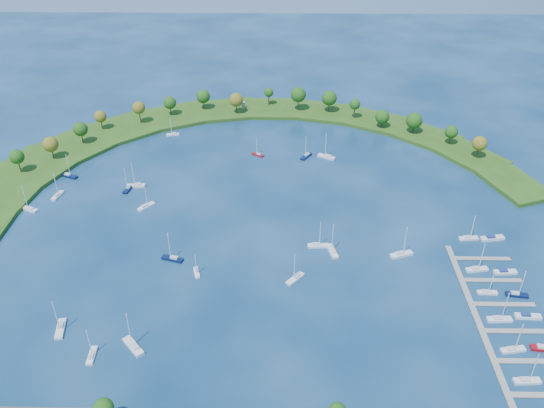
{
  "coord_description": "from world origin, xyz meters",
  "views": [
    {
      "loc": [
        8.68,
        -206.4,
        141.29
      ],
      "look_at": [
        5.0,
        5.0,
        4.0
      ],
      "focal_mm": 37.2,
      "sensor_mm": 36.0,
      "label": 1
    }
  ],
  "objects_px": {
    "moored_boat_1": "(173,134)",
    "docked_boat_0": "(527,380)",
    "docked_boat_2": "(513,349)",
    "docked_boat_6": "(487,292)",
    "moored_boat_3": "(295,278)",
    "docked_boat_9": "(505,272)",
    "moored_boat_14": "(306,156)",
    "moored_boat_2": "(332,251)",
    "moored_boat_7": "(29,208)",
    "moored_boat_0": "(146,206)",
    "docked_boat_8": "(477,269)",
    "docked_boat_11": "(492,238)",
    "moored_boat_17": "(197,272)",
    "docked_boat_4": "(499,319)",
    "moored_boat_8": "(60,328)",
    "moored_boat_13": "(128,188)",
    "moored_boat_15": "(136,185)",
    "docked_boat_3": "(544,348)",
    "harbor_tower": "(243,105)",
    "docked_boat_7": "(517,294)",
    "moored_boat_9": "(258,154)",
    "moored_boat_16": "(172,258)",
    "moored_boat_5": "(69,175)",
    "dock_system": "(497,317)",
    "moored_boat_18": "(57,195)",
    "moored_boat_6": "(327,156)",
    "moored_boat_4": "(92,355)",
    "moored_boat_10": "(133,346)",
    "moored_boat_11": "(318,245)"
  },
  "relations": [
    {
      "from": "moored_boat_1",
      "to": "docked_boat_0",
      "type": "height_order",
      "value": "docked_boat_0"
    },
    {
      "from": "docked_boat_2",
      "to": "docked_boat_6",
      "type": "bearing_deg",
      "value": 80.02
    },
    {
      "from": "moored_boat_3",
      "to": "docked_boat_9",
      "type": "height_order",
      "value": "moored_boat_3"
    },
    {
      "from": "moored_boat_3",
      "to": "docked_boat_9",
      "type": "relative_size",
      "value": 1.4
    },
    {
      "from": "moored_boat_14",
      "to": "docked_boat_6",
      "type": "relative_size",
      "value": 1.17
    },
    {
      "from": "moored_boat_2",
      "to": "moored_boat_7",
      "type": "distance_m",
      "value": 138.02
    },
    {
      "from": "moored_boat_0",
      "to": "moored_boat_7",
      "type": "distance_m",
      "value": 52.54
    },
    {
      "from": "docked_boat_0",
      "to": "docked_boat_8",
      "type": "height_order",
      "value": "docked_boat_8"
    },
    {
      "from": "moored_boat_2",
      "to": "moored_boat_3",
      "type": "relative_size",
      "value": 1.06
    },
    {
      "from": "docked_boat_11",
      "to": "moored_boat_14",
      "type": "bearing_deg",
      "value": 126.67
    },
    {
      "from": "moored_boat_17",
      "to": "docked_boat_4",
      "type": "bearing_deg",
      "value": 63.29
    },
    {
      "from": "moored_boat_8",
      "to": "docked_boat_0",
      "type": "height_order",
      "value": "moored_boat_8"
    },
    {
      "from": "moored_boat_13",
      "to": "docked_boat_2",
      "type": "relative_size",
      "value": 1.0
    },
    {
      "from": "moored_boat_15",
      "to": "docked_boat_11",
      "type": "relative_size",
      "value": 1.26
    },
    {
      "from": "docked_boat_3",
      "to": "docked_boat_6",
      "type": "distance_m",
      "value": 29.18
    },
    {
      "from": "harbor_tower",
      "to": "moored_boat_15",
      "type": "height_order",
      "value": "moored_boat_15"
    },
    {
      "from": "moored_boat_13",
      "to": "docked_boat_7",
      "type": "height_order",
      "value": "moored_boat_13"
    },
    {
      "from": "moored_boat_2",
      "to": "moored_boat_9",
      "type": "bearing_deg",
      "value": 8.83
    },
    {
      "from": "moored_boat_13",
      "to": "moored_boat_16",
      "type": "xyz_separation_m",
      "value": [
        30.15,
        -53.05,
        0.03
      ]
    },
    {
      "from": "moored_boat_2",
      "to": "moored_boat_5",
      "type": "xyz_separation_m",
      "value": [
        -126.52,
        58.82,
        -0.02
      ]
    },
    {
      "from": "dock_system",
      "to": "moored_boat_8",
      "type": "relative_size",
      "value": 5.98
    },
    {
      "from": "moored_boat_9",
      "to": "moored_boat_13",
      "type": "distance_m",
      "value": 70.68
    },
    {
      "from": "moored_boat_14",
      "to": "moored_boat_15",
      "type": "bearing_deg",
      "value": -36.4
    },
    {
      "from": "moored_boat_18",
      "to": "docked_boat_0",
      "type": "distance_m",
      "value": 209.55
    },
    {
      "from": "moored_boat_6",
      "to": "moored_boat_8",
      "type": "xyz_separation_m",
      "value": [
        -99.04,
        -125.79,
        -0.01
      ]
    },
    {
      "from": "moored_boat_1",
      "to": "docked_boat_6",
      "type": "distance_m",
      "value": 189.95
    },
    {
      "from": "moored_boat_4",
      "to": "docked_boat_7",
      "type": "relative_size",
      "value": 0.96
    },
    {
      "from": "moored_boat_7",
      "to": "docked_boat_7",
      "type": "distance_m",
      "value": 207.95
    },
    {
      "from": "moored_boat_0",
      "to": "docked_boat_8",
      "type": "distance_m",
      "value": 144.33
    },
    {
      "from": "docked_boat_7",
      "to": "docked_boat_8",
      "type": "relative_size",
      "value": 0.93
    },
    {
      "from": "moored_boat_3",
      "to": "moored_boat_16",
      "type": "bearing_deg",
      "value": -61.89
    },
    {
      "from": "moored_boat_10",
      "to": "docked_boat_8",
      "type": "height_order",
      "value": "moored_boat_10"
    },
    {
      "from": "moored_boat_3",
      "to": "moored_boat_15",
      "type": "xyz_separation_m",
      "value": [
        -75.72,
        67.29,
        0.01
      ]
    },
    {
      "from": "moored_boat_8",
      "to": "docked_boat_0",
      "type": "bearing_deg",
      "value": 72.9
    },
    {
      "from": "docked_boat_6",
      "to": "docked_boat_0",
      "type": "bearing_deg",
      "value": -88.74
    },
    {
      "from": "moored_boat_14",
      "to": "moored_boat_17",
      "type": "distance_m",
      "value": 106.06
    },
    {
      "from": "moored_boat_7",
      "to": "moored_boat_14",
      "type": "relative_size",
      "value": 1.0
    },
    {
      "from": "moored_boat_13",
      "to": "moored_boat_14",
      "type": "xyz_separation_m",
      "value": [
        86.51,
        34.54,
        0.02
      ]
    },
    {
      "from": "moored_boat_10",
      "to": "docked_boat_11",
      "type": "distance_m",
      "value": 150.79
    },
    {
      "from": "dock_system",
      "to": "moored_boat_7",
      "type": "xyz_separation_m",
      "value": [
        -190.22,
        65.11,
        0.57
      ]
    },
    {
      "from": "moored_boat_14",
      "to": "docked_boat_8",
      "type": "height_order",
      "value": "docked_boat_8"
    },
    {
      "from": "moored_boat_1",
      "to": "moored_boat_18",
      "type": "height_order",
      "value": "moored_boat_18"
    },
    {
      "from": "moored_boat_14",
      "to": "docked_boat_9",
      "type": "xyz_separation_m",
      "value": [
        73.75,
        -93.56,
        -0.26
      ]
    },
    {
      "from": "moored_boat_8",
      "to": "moored_boat_18",
      "type": "bearing_deg",
      "value": -170.43
    },
    {
      "from": "moored_boat_7",
      "to": "moored_boat_11",
      "type": "relative_size",
      "value": 1.01
    },
    {
      "from": "moored_boat_3",
      "to": "moored_boat_4",
      "type": "bearing_deg",
      "value": -18.49
    },
    {
      "from": "docked_boat_0",
      "to": "docked_boat_2",
      "type": "xyz_separation_m",
      "value": [
        0.01,
        12.65,
        -0.01
      ]
    },
    {
      "from": "moored_boat_7",
      "to": "docked_boat_7",
      "type": "relative_size",
      "value": 1.06
    },
    {
      "from": "moored_boat_5",
      "to": "moored_boat_15",
      "type": "relative_size",
      "value": 0.99
    },
    {
      "from": "moored_boat_8",
      "to": "docked_boat_4",
      "type": "bearing_deg",
      "value": 82.91
    }
  ]
}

